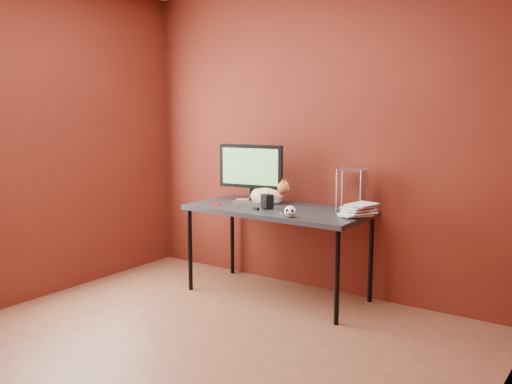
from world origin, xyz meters
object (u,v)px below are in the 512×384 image
Objects in this scene: desk at (278,214)px; book_stack at (354,140)px; cat at (267,194)px; speaker at (267,202)px; monitor at (251,170)px; skull_mug at (290,211)px.

desk is 0.89m from book_stack.
desk is 0.27m from cat.
speaker reaches higher than desk.
book_stack is at bearing 35.29° from speaker.
cat is 0.96m from book_stack.
speaker is 0.10× the size of book_stack.
cat reaches higher than desk.
desk is 1.31× the size of book_stack.
cat is 4.05× the size of speaker.
desk is 2.61× the size of monitor.
skull_mug reaches higher than desk.
monitor is 0.25m from cat.
skull_mug is 0.84× the size of speaker.
book_stack reaches higher than monitor.
skull_mug is at bearing -44.21° from cat.
desk is at bearing -37.96° from cat.
monitor is at bearing 171.27° from speaker.
cat is at bearing 175.74° from book_stack.
cat is (-0.20, 0.14, 0.13)m from desk.
cat is 0.27m from speaker.
monitor reaches higher than cat.
speaker is (0.15, -0.22, -0.02)m from cat.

